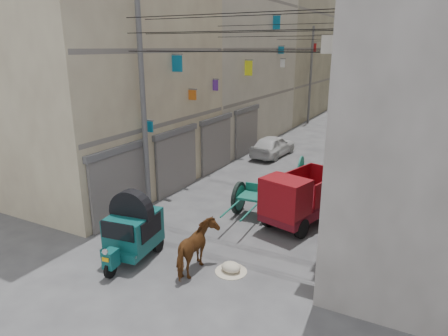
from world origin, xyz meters
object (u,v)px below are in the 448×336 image
Objects in this scene: auto_rickshaw at (133,228)px; mini_truck at (297,201)px; horse at (197,249)px; distant_car_white at (273,146)px; tonga_cart at (253,199)px; feed_sack at (231,267)px; second_cart at (316,171)px; distant_car_grey at (385,120)px; distant_car_green at (374,105)px.

mini_truck is at bearing 43.61° from auto_rickshaw.
horse is 13.53m from distant_car_white.
feed_sack is at bearing -77.98° from tonga_cart.
feed_sack is at bearing -96.49° from second_cart.
feed_sack is (1.12, -4.06, -0.52)m from tonga_cart.
second_cart is (3.16, 9.33, -0.26)m from auto_rickshaw.
tonga_cart reaches higher than distant_car_grey.
auto_rickshaw is at bearing -114.15° from mini_truck.
distant_car_white reaches higher than feed_sack.
horse is 26.71m from distant_car_grey.
distant_car_green is (-2.12, 8.98, -0.00)m from distant_car_grey.
second_cart is at bearing 111.69° from mini_truck.
feed_sack is 13.33m from distant_car_white.
mini_truck is (1.79, -0.06, 0.29)m from tonga_cart.
distant_car_grey is 0.88× the size of distant_car_green.
mini_truck reaches higher than horse.
tonga_cart is at bearing 105.43° from feed_sack.
second_cart is 0.45× the size of distant_car_white.
second_cart is at bearing -109.34° from distant_car_grey.
distant_car_white reaches higher than distant_car_green.
tonga_cart reaches higher than distant_car_green.
auto_rickshaw is at bearing -115.85° from tonga_cart.
distant_car_white is (-3.79, 4.13, -0.09)m from second_cart.
horse is at bearing -94.78° from mini_truck.
mini_truck reaches higher than tonga_cart.
tonga_cart is 0.79× the size of distant_car_green.
horse is (0.23, -4.49, 0.07)m from tonga_cart.
mini_truck reaches higher than distant_car_green.
auto_rickshaw reaches higher than distant_car_white.
distant_car_grey is at bearing 80.96° from second_cart.
distant_car_white is at bearing 106.09° from feed_sack.
tonga_cart is 0.76× the size of mini_truck.
auto_rickshaw reaches higher than feed_sack.
auto_rickshaw reaches higher than tonga_cart.
feed_sack is at bearing 4.59° from auto_rickshaw.
feed_sack is at bearing -84.95° from mini_truck.
auto_rickshaw is at bearing 97.33° from distant_car_white.
feed_sack is at bearing -160.46° from horse.
mini_truck is 4.71m from second_cart.
horse is at bearing 91.16° from distant_car_green.
tonga_cart is 0.77× the size of distant_car_white.
mini_truck is 6.54× the size of feed_sack.
feed_sack is 26.22m from distant_car_grey.
tonga_cart is 1.67× the size of horse.
second_cart is at bearing 93.37° from distant_car_green.
distant_car_green reaches higher than feed_sack.
auto_rickshaw is 0.76× the size of distant_car_grey.
auto_rickshaw is at bearing -114.59° from second_cart.
distant_car_white is (-2.57, 8.74, -0.03)m from tonga_cart.
tonga_cart reaches higher than feed_sack.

